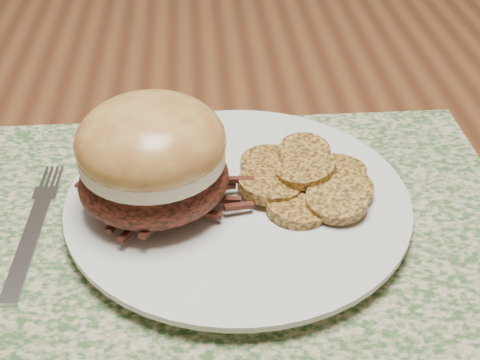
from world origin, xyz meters
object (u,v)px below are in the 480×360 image
object	(u,v)px
pork_sandwich	(152,158)
dining_table	(4,166)
fork	(35,227)
dinner_plate	(238,204)

from	to	relation	value
pork_sandwich	dining_table	bearing A→B (deg)	108.08
dining_table	fork	distance (m)	0.25
pork_sandwich	fork	world-z (taller)	pork_sandwich
dining_table	fork	world-z (taller)	fork
dining_table	dinner_plate	xyz separation A→B (m)	(0.25, -0.21, 0.09)
dining_table	pork_sandwich	size ratio (longest dim) A/B	9.89
dinner_plate	fork	world-z (taller)	dinner_plate
dining_table	pork_sandwich	bearing A→B (deg)	-48.90
dining_table	dinner_plate	distance (m)	0.33
dining_table	fork	xyz separation A→B (m)	(0.09, -0.21, 0.09)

